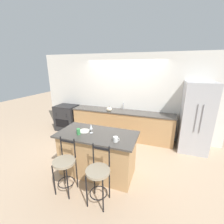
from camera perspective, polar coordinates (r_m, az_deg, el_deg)
ground_plane at (r=4.90m, az=2.39°, el=-11.03°), size 18.00×18.00×0.00m
wall_back at (r=5.02m, az=4.73°, el=6.06°), size 6.00×0.07×2.70m
back_counter at (r=5.00m, az=3.63°, el=-4.57°), size 3.31×0.62×0.92m
sink_faucet at (r=4.99m, az=4.33°, el=2.55°), size 0.02×0.13×0.22m
kitchen_island at (r=3.41m, az=-5.53°, el=-15.39°), size 1.67×0.85×0.95m
refrigerator at (r=4.67m, az=29.25°, el=-1.88°), size 0.74×0.76×1.93m
oven_range at (r=5.85m, az=-16.68°, el=-2.03°), size 0.76×0.65×0.93m
bar_stool_near at (r=3.04m, az=-17.53°, el=-19.01°), size 0.41×0.41×1.06m
bar_stool_far at (r=2.73m, az=-5.27°, el=-22.97°), size 0.41×0.41×1.06m
dinner_plate at (r=3.32m, az=-10.52°, el=-7.10°), size 0.25×0.25×0.02m
wine_glass at (r=3.17m, az=-7.99°, el=-5.64°), size 0.07×0.07×0.19m
coffee_mug at (r=2.83m, az=1.40°, el=-10.34°), size 0.12×0.09×0.10m
tumbler_cup at (r=3.18m, az=-12.66°, el=-7.30°), size 0.08×0.08×0.13m
pumpkin_decoration at (r=4.78m, az=-1.07°, el=1.09°), size 0.17×0.17×0.16m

